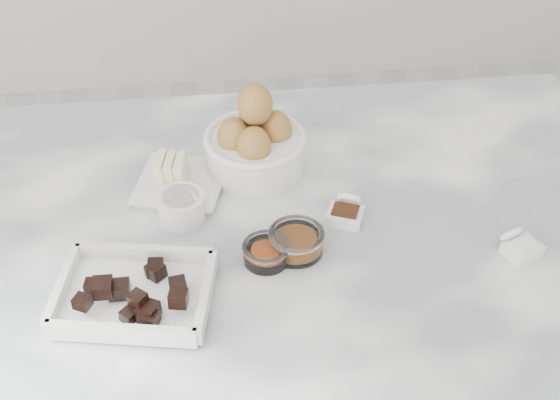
{
  "coord_description": "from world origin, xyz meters",
  "views": [
    {
      "loc": [
        -0.08,
        -0.86,
        1.73
      ],
      "look_at": [
        0.02,
        0.03,
        0.98
      ],
      "focal_mm": 50.0,
      "sensor_mm": 36.0,
      "label": 1
    }
  ],
  "objects_px": {
    "egg_bowl": "(255,143)",
    "honey_bowl": "(296,241)",
    "salt_spoon": "(520,245)",
    "chocolate_dish": "(134,290)",
    "vanilla_spoon": "(346,211)",
    "zest_bowl": "(266,252)",
    "butter_plate": "(179,179)",
    "sugar_ramekin": "(181,206)"
  },
  "relations": [
    {
      "from": "egg_bowl",
      "to": "honey_bowl",
      "type": "height_order",
      "value": "egg_bowl"
    },
    {
      "from": "egg_bowl",
      "to": "salt_spoon",
      "type": "relative_size",
      "value": 2.28
    },
    {
      "from": "chocolate_dish",
      "to": "vanilla_spoon",
      "type": "bearing_deg",
      "value": 23.7
    },
    {
      "from": "chocolate_dish",
      "to": "vanilla_spoon",
      "type": "height_order",
      "value": "chocolate_dish"
    },
    {
      "from": "chocolate_dish",
      "to": "zest_bowl",
      "type": "relative_size",
      "value": 3.35
    },
    {
      "from": "chocolate_dish",
      "to": "egg_bowl",
      "type": "relative_size",
      "value": 1.4
    },
    {
      "from": "butter_plate",
      "to": "zest_bowl",
      "type": "bearing_deg",
      "value": -56.24
    },
    {
      "from": "salt_spoon",
      "to": "chocolate_dish",
      "type": "bearing_deg",
      "value": -176.22
    },
    {
      "from": "chocolate_dish",
      "to": "butter_plate",
      "type": "bearing_deg",
      "value": 75.12
    },
    {
      "from": "butter_plate",
      "to": "egg_bowl",
      "type": "bearing_deg",
      "value": 16.18
    },
    {
      "from": "vanilla_spoon",
      "to": "salt_spoon",
      "type": "height_order",
      "value": "vanilla_spoon"
    },
    {
      "from": "egg_bowl",
      "to": "butter_plate",
      "type": "bearing_deg",
      "value": -163.82
    },
    {
      "from": "butter_plate",
      "to": "salt_spoon",
      "type": "xyz_separation_m",
      "value": [
        0.49,
        -0.21,
        -0.01
      ]
    },
    {
      "from": "zest_bowl",
      "to": "salt_spoon",
      "type": "relative_size",
      "value": 0.95
    },
    {
      "from": "chocolate_dish",
      "to": "egg_bowl",
      "type": "xyz_separation_m",
      "value": [
        0.19,
        0.28,
        0.03
      ]
    },
    {
      "from": "zest_bowl",
      "to": "vanilla_spoon",
      "type": "distance_m",
      "value": 0.15
    },
    {
      "from": "chocolate_dish",
      "to": "salt_spoon",
      "type": "height_order",
      "value": "chocolate_dish"
    },
    {
      "from": "chocolate_dish",
      "to": "honey_bowl",
      "type": "distance_m",
      "value": 0.24
    },
    {
      "from": "sugar_ramekin",
      "to": "salt_spoon",
      "type": "xyz_separation_m",
      "value": [
        0.49,
        -0.13,
        -0.01
      ]
    },
    {
      "from": "sugar_ramekin",
      "to": "honey_bowl",
      "type": "bearing_deg",
      "value": -29.32
    },
    {
      "from": "chocolate_dish",
      "to": "salt_spoon",
      "type": "xyz_separation_m",
      "value": [
        0.55,
        0.04,
        -0.01
      ]
    },
    {
      "from": "butter_plate",
      "to": "egg_bowl",
      "type": "xyz_separation_m",
      "value": [
        0.13,
        0.04,
        0.03
      ]
    },
    {
      "from": "salt_spoon",
      "to": "butter_plate",
      "type": "bearing_deg",
      "value": 157.18
    },
    {
      "from": "salt_spoon",
      "to": "vanilla_spoon",
      "type": "bearing_deg",
      "value": 156.72
    },
    {
      "from": "butter_plate",
      "to": "salt_spoon",
      "type": "height_order",
      "value": "butter_plate"
    },
    {
      "from": "zest_bowl",
      "to": "sugar_ramekin",
      "type": "bearing_deg",
      "value": 137.91
    },
    {
      "from": "zest_bowl",
      "to": "salt_spoon",
      "type": "bearing_deg",
      "value": -3.8
    },
    {
      "from": "honey_bowl",
      "to": "butter_plate",
      "type": "bearing_deg",
      "value": 135.04
    },
    {
      "from": "butter_plate",
      "to": "vanilla_spoon",
      "type": "distance_m",
      "value": 0.27
    },
    {
      "from": "chocolate_dish",
      "to": "sugar_ramekin",
      "type": "relative_size",
      "value": 3.24
    },
    {
      "from": "vanilla_spoon",
      "to": "sugar_ramekin",
      "type": "bearing_deg",
      "value": 173.25
    },
    {
      "from": "vanilla_spoon",
      "to": "salt_spoon",
      "type": "xyz_separation_m",
      "value": [
        0.24,
        -0.1,
        -0.0
      ]
    },
    {
      "from": "butter_plate",
      "to": "sugar_ramekin",
      "type": "xyz_separation_m",
      "value": [
        0.0,
        -0.07,
        0.01
      ]
    },
    {
      "from": "egg_bowl",
      "to": "salt_spoon",
      "type": "height_order",
      "value": "egg_bowl"
    },
    {
      "from": "salt_spoon",
      "to": "egg_bowl",
      "type": "bearing_deg",
      "value": 146.35
    },
    {
      "from": "zest_bowl",
      "to": "salt_spoon",
      "type": "xyz_separation_m",
      "value": [
        0.37,
        -0.02,
        -0.0
      ]
    },
    {
      "from": "vanilla_spoon",
      "to": "honey_bowl",
      "type": "bearing_deg",
      "value": -143.65
    },
    {
      "from": "chocolate_dish",
      "to": "honey_bowl",
      "type": "relative_size",
      "value": 2.8
    },
    {
      "from": "honey_bowl",
      "to": "salt_spoon",
      "type": "height_order",
      "value": "salt_spoon"
    },
    {
      "from": "sugar_ramekin",
      "to": "honey_bowl",
      "type": "height_order",
      "value": "sugar_ramekin"
    },
    {
      "from": "honey_bowl",
      "to": "vanilla_spoon",
      "type": "relative_size",
      "value": 1.08
    },
    {
      "from": "sugar_ramekin",
      "to": "salt_spoon",
      "type": "relative_size",
      "value": 0.98
    }
  ]
}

